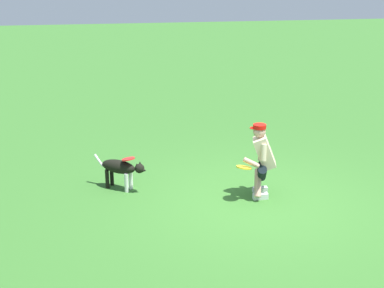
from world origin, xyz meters
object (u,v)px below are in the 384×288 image
object	(u,v)px
frisbee_flying	(128,159)
frisbee_held	(244,167)
dog	(121,168)
person	(262,158)

from	to	relation	value
frisbee_flying	frisbee_held	bearing A→B (deg)	157.46
frisbee_flying	frisbee_held	world-z (taller)	frisbee_held
dog	person	bearing A→B (deg)	19.01
person	dog	size ratio (longest dim) A/B	1.40
dog	frisbee_held	xyz separation A→B (m)	(-2.00, 0.88, 0.22)
dog	frisbee_held	distance (m)	2.20
dog	frisbee_held	world-z (taller)	frisbee_held
person	dog	bearing A→B (deg)	-1.19
frisbee_held	frisbee_flying	bearing A→B (deg)	-22.54
person	frisbee_flying	distance (m)	2.32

